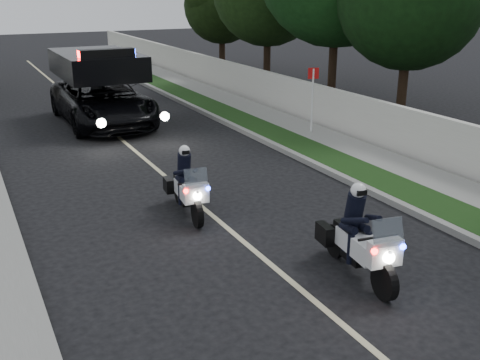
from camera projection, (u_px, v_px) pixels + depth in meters
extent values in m
plane|color=black|center=(295.00, 285.00, 9.77)|extent=(120.00, 120.00, 0.00)
cube|color=gray|center=(243.00, 131.00, 19.94)|extent=(0.20, 60.00, 0.15)
cube|color=#193814|center=(260.00, 128.00, 20.23)|extent=(1.20, 60.00, 0.16)
cube|color=gray|center=(291.00, 125.00, 20.79)|extent=(1.40, 60.00, 0.16)
cube|color=beige|center=(315.00, 104.00, 21.00)|extent=(0.22, 60.00, 1.50)
cube|color=#BFB78C|center=(130.00, 147.00, 18.21)|extent=(0.12, 50.00, 0.01)
imported|color=black|center=(104.00, 124.00, 21.28)|extent=(2.96, 6.33, 3.07)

